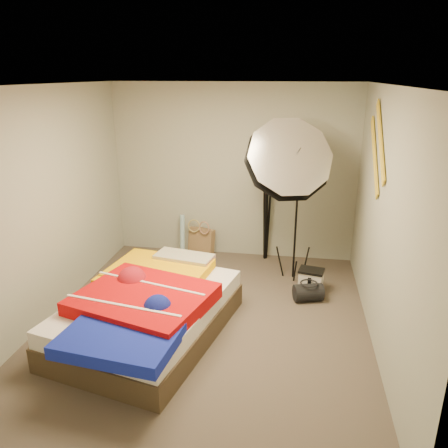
% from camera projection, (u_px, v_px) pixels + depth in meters
% --- Properties ---
extents(floor, '(4.00, 4.00, 0.00)m').
position_uv_depth(floor, '(206.00, 322.00, 4.82)').
color(floor, brown).
rests_on(floor, ground).
extents(ceiling, '(4.00, 4.00, 0.00)m').
position_uv_depth(ceiling, '(203.00, 85.00, 4.00)').
color(ceiling, silver).
rests_on(ceiling, wall_back).
extents(wall_back, '(3.50, 0.00, 3.50)m').
position_uv_depth(wall_back, '(233.00, 173.00, 6.28)').
color(wall_back, '#999F8F').
rests_on(wall_back, floor).
extents(wall_front, '(3.50, 0.00, 3.50)m').
position_uv_depth(wall_front, '(134.00, 318.00, 2.55)').
color(wall_front, '#999F8F').
rests_on(wall_front, floor).
extents(wall_left, '(0.00, 4.00, 4.00)m').
position_uv_depth(wall_left, '(45.00, 206.00, 4.68)').
color(wall_left, '#999F8F').
rests_on(wall_left, floor).
extents(wall_right, '(0.00, 4.00, 4.00)m').
position_uv_depth(wall_right, '(385.00, 224.00, 4.14)').
color(wall_right, '#999F8F').
rests_on(wall_right, floor).
extents(tote_bag, '(0.43, 0.30, 0.41)m').
position_uv_depth(tote_bag, '(201.00, 241.00, 6.60)').
color(tote_bag, '#997850').
rests_on(tote_bag, floor).
extents(wrapping_roll, '(0.09, 0.18, 0.62)m').
position_uv_depth(wrapping_roll, '(182.00, 235.00, 6.53)').
color(wrapping_roll, '#539CB4').
rests_on(wrapping_roll, floor).
extents(camera_case, '(0.32, 0.25, 0.28)m').
position_uv_depth(camera_case, '(311.00, 282.00, 5.45)').
color(camera_case, silver).
rests_on(camera_case, floor).
extents(duffel_bag, '(0.39, 0.30, 0.21)m').
position_uv_depth(duffel_bag, '(308.00, 292.00, 5.25)').
color(duffel_bag, black).
rests_on(duffel_bag, floor).
extents(wall_stripe_upper, '(0.02, 0.91, 0.78)m').
position_uv_depth(wall_stripe_upper, '(381.00, 140.00, 4.47)').
color(wall_stripe_upper, gold).
rests_on(wall_stripe_upper, wall_right).
extents(wall_stripe_lower, '(0.02, 0.91, 0.78)m').
position_uv_depth(wall_stripe_lower, '(375.00, 156.00, 4.77)').
color(wall_stripe_lower, gold).
rests_on(wall_stripe_lower, wall_right).
extents(bed, '(1.76, 2.30, 0.57)m').
position_uv_depth(bed, '(149.00, 310.00, 4.51)').
color(bed, '#483928').
rests_on(bed, floor).
extents(photo_umbrella, '(1.22, 0.97, 2.23)m').
position_uv_depth(photo_umbrella, '(287.00, 161.00, 5.23)').
color(photo_umbrella, black).
rests_on(photo_umbrella, floor).
extents(camera_tripod, '(0.09, 0.09, 1.26)m').
position_uv_depth(camera_tripod, '(267.00, 212.00, 6.26)').
color(camera_tripod, black).
rests_on(camera_tripod, floor).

